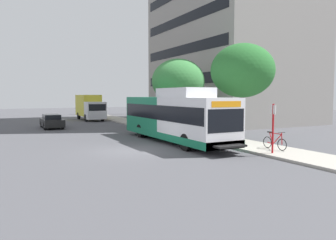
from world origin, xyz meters
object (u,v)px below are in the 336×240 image
(street_tree_near_stop, at_px, (242,71))
(street_tree_mid_block, at_px, (178,81))
(transit_bus, at_px, (174,117))
(bicycle_parked, at_px, (275,142))
(bus_stop_sign_pole, at_px, (273,125))
(box_truck_background, at_px, (90,107))
(parked_car_far_lane, at_px, (52,121))

(street_tree_near_stop, height_order, street_tree_mid_block, street_tree_near_stop)
(transit_bus, bearing_deg, bicycle_parked, -62.20)
(bus_stop_sign_pole, relative_size, box_truck_background, 0.37)
(street_tree_near_stop, distance_m, box_truck_background, 25.01)
(street_tree_mid_block, height_order, box_truck_background, street_tree_mid_block)
(transit_bus, relative_size, bus_stop_sign_pole, 4.71)
(transit_bus, xyz_separation_m, parked_car_far_lane, (-6.08, 13.87, -1.04))
(bus_stop_sign_pole, height_order, street_tree_near_stop, street_tree_near_stop)
(box_truck_background, bearing_deg, parked_car_far_lane, -124.28)
(bicycle_parked, xyz_separation_m, parked_car_far_lane, (-9.26, 19.89, 0.10))
(transit_bus, height_order, street_tree_mid_block, street_tree_mid_block)
(street_tree_near_stop, bearing_deg, parked_car_far_lane, 123.18)
(street_tree_mid_block, bearing_deg, street_tree_near_stop, -86.74)
(transit_bus, xyz_separation_m, street_tree_mid_block, (3.78, 6.23, 2.73))
(bicycle_parked, bearing_deg, bus_stop_sign_pole, -140.25)
(street_tree_near_stop, bearing_deg, bicycle_parked, -104.56)
(bicycle_parked, bearing_deg, transit_bus, 117.80)
(bus_stop_sign_pole, bearing_deg, bicycle_parked, 39.75)
(street_tree_near_stop, relative_size, parked_car_far_lane, 1.46)
(street_tree_near_stop, height_order, box_truck_background, street_tree_near_stop)
(parked_car_far_lane, distance_m, box_truck_background, 10.49)
(bus_stop_sign_pole, relative_size, parked_car_far_lane, 0.58)
(parked_car_far_lane, bearing_deg, box_truck_background, 55.72)
(box_truck_background, bearing_deg, bicycle_parked, -83.24)
(transit_bus, bearing_deg, box_truck_background, 90.52)
(bicycle_parked, bearing_deg, street_tree_mid_block, 87.19)
(transit_bus, relative_size, parked_car_far_lane, 2.72)
(transit_bus, distance_m, bus_stop_sign_pole, 7.20)
(bicycle_parked, relative_size, street_tree_near_stop, 0.27)
(transit_bus, height_order, bicycle_parked, transit_bus)
(transit_bus, relative_size, street_tree_near_stop, 1.87)
(transit_bus, distance_m, parked_car_far_lane, 15.18)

